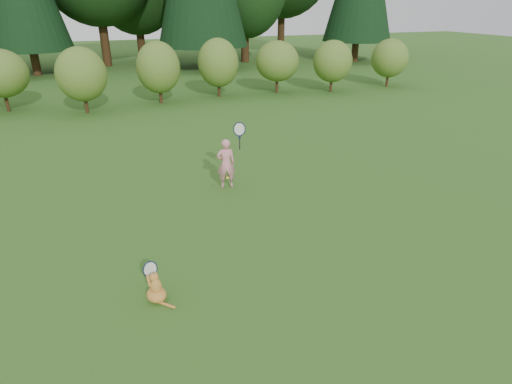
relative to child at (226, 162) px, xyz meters
name	(u,v)px	position (x,y,z in m)	size (l,w,h in m)	color
ground	(261,243)	(-0.17, -2.81, -0.65)	(100.00, 100.00, 0.00)	#2E5116
shrub_row	(156,72)	(-0.17, 10.19, 0.75)	(28.00, 3.00, 2.80)	#466820
child	(226,162)	(0.00, 0.00, 0.00)	(0.71, 0.41, 1.85)	pink
cat	(155,286)	(-2.28, -3.85, -0.39)	(0.46, 0.66, 0.68)	#BF6B24
tennis_ball	(228,178)	(-0.29, -1.07, 0.04)	(0.06, 0.06, 0.06)	#BFCE18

